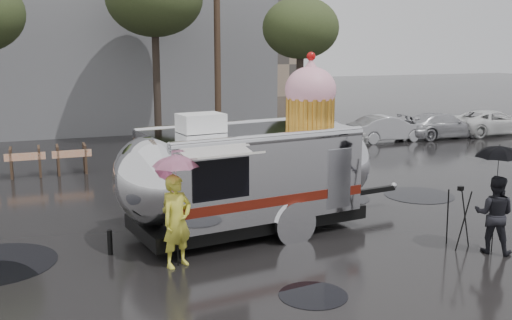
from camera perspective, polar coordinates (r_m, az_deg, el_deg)
name	(u,v)px	position (r m, az deg, el deg)	size (l,w,h in m)	color
ground	(296,251)	(13.27, 3.83, -8.66)	(120.00, 120.00, 0.00)	black
puddles	(242,222)	(15.23, -1.36, -5.97)	(13.95, 7.52, 0.01)	black
grey_building	(49,4)	(35.43, -19.12, 13.83)	(22.00, 12.00, 13.00)	slate
utility_pole	(217,39)	(26.49, -3.71, 11.43)	(1.60, 0.28, 9.00)	#473323
tree_right	(301,29)	(26.80, 4.27, 12.35)	(3.36, 3.36, 6.42)	#382D26
barricade_row	(25,161)	(21.69, -21.10, -0.13)	(4.30, 0.80, 1.00)	#473323
parked_cars	(420,124)	(29.11, 15.39, 3.32)	(13.20, 1.90, 1.50)	silver
airstream_trailer	(252,169)	(14.23, -0.39, -0.87)	(8.01, 3.78, 4.35)	silver
person_left	(177,221)	(12.21, -7.53, -5.81)	(0.68, 0.45, 1.89)	gold
umbrella_pink	(176,173)	(11.96, -7.65, -1.27)	(1.14, 1.14, 2.33)	pink
person_right	(494,214)	(13.90, 21.74, -4.83)	(0.82, 0.45, 1.71)	black
umbrella_black	(498,164)	(13.65, 22.08, -0.32)	(1.23, 1.23, 2.39)	black
tripod	(459,212)	(14.01, 18.78, -4.70)	(0.56, 0.56, 1.40)	black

